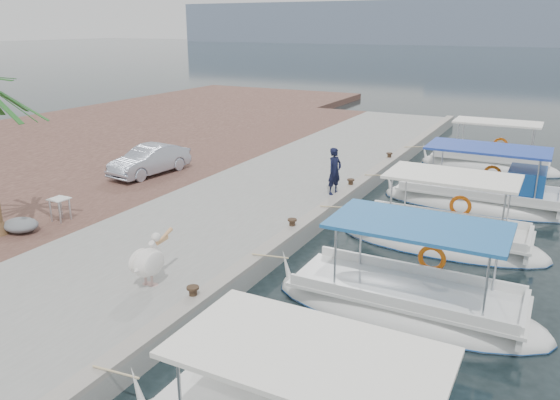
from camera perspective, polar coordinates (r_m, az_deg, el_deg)
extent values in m
plane|color=black|center=(15.29, -0.06, -6.82)|extent=(400.00, 400.00, 0.00)
cube|color=gray|center=(20.65, -1.02, 0.57)|extent=(6.00, 40.00, 0.50)
cube|color=gray|center=(19.44, 6.20, 0.32)|extent=(0.44, 40.00, 0.12)
cube|color=#4D2F28|center=(23.36, -11.87, 2.25)|extent=(4.00, 40.00, 0.50)
cube|color=#4D2F28|center=(30.57, -26.64, 4.36)|extent=(16.00, 60.00, 0.48)
cube|color=gray|center=(212.95, 9.81, 17.78)|extent=(140.00, 40.00, 14.00)
cube|color=white|center=(7.60, 2.98, -15.65)|extent=(3.71, 2.05, 0.08)
torus|color=#DC5B0B|center=(9.05, 6.70, -18.80)|extent=(0.68, 0.12, 0.68)
ellipsoid|color=silver|center=(13.26, 12.91, -11.17)|extent=(6.40, 2.29, 1.30)
ellipsoid|color=navy|center=(13.27, 12.91, -11.25)|extent=(6.43, 2.33, 0.22)
cube|color=silver|center=(13.03, 13.07, -9.25)|extent=(5.25, 1.97, 0.08)
cube|color=#2162A6|center=(12.35, 14.31, -2.58)|extent=(3.84, 2.11, 0.08)
cylinder|color=silver|center=(12.33, 5.78, -6.34)|extent=(0.05, 0.05, 1.60)
torus|color=#DC5B0B|center=(13.75, 15.59, -5.90)|extent=(0.68, 0.12, 0.68)
ellipsoid|color=silver|center=(17.27, 16.44, -4.43)|extent=(6.17, 2.22, 1.30)
ellipsoid|color=navy|center=(17.28, 16.43, -4.49)|extent=(6.20, 2.26, 0.22)
cube|color=silver|center=(17.09, 16.59, -2.88)|extent=(5.06, 1.91, 0.08)
cube|color=white|center=(16.58, 17.60, 2.35)|extent=(3.70, 2.04, 0.08)
cylinder|color=silver|center=(16.35, 11.49, -0.44)|extent=(0.05, 0.05, 1.60)
torus|color=#DC5B0B|center=(17.89, 18.33, -0.60)|extent=(0.68, 0.12, 0.68)
ellipsoid|color=silver|center=(21.38, 19.86, -0.47)|extent=(6.92, 2.30, 1.30)
ellipsoid|color=navy|center=(21.39, 19.86, -0.52)|extent=(6.95, 2.34, 0.22)
cube|color=silver|center=(21.24, 20.00, 0.81)|extent=(5.67, 1.98, 0.08)
cube|color=#203CA4|center=(20.83, 20.95, 5.06)|extent=(4.15, 2.11, 0.08)
cylinder|color=silver|center=(20.45, 15.59, 2.94)|extent=(0.05, 0.05, 1.60)
torus|color=#DC5B0B|center=(22.14, 21.30, 2.54)|extent=(0.68, 0.12, 0.68)
cube|color=navy|center=(20.98, 24.35, 1.65)|extent=(1.20, 1.61, 1.00)
ellipsoid|color=silver|center=(27.10, 20.96, 3.14)|extent=(6.19, 1.94, 1.30)
ellipsoid|color=navy|center=(27.10, 20.95, 3.10)|extent=(6.22, 1.98, 0.22)
cube|color=silver|center=(26.98, 21.07, 4.17)|extent=(5.08, 1.67, 0.08)
cube|color=white|center=(26.66, 21.79, 7.54)|extent=(3.71, 1.79, 0.08)
cylinder|color=silver|center=(26.29, 18.05, 5.94)|extent=(0.05, 0.05, 1.60)
torus|color=#DC5B0B|center=(27.76, 22.03, 5.37)|extent=(0.68, 0.12, 0.68)
cylinder|color=black|center=(12.52, -9.07, -9.66)|extent=(0.18, 0.18, 0.30)
cylinder|color=black|center=(12.45, -9.10, -9.04)|extent=(0.28, 0.28, 0.05)
cylinder|color=black|center=(16.43, 1.28, -2.58)|extent=(0.18, 0.18, 0.30)
cylinder|color=black|center=(16.37, 1.28, -2.09)|extent=(0.28, 0.28, 0.05)
cylinder|color=black|center=(20.81, 7.39, 1.71)|extent=(0.18, 0.18, 0.30)
cylinder|color=black|center=(20.77, 7.41, 2.11)|extent=(0.28, 0.28, 0.05)
cylinder|color=black|center=(25.42, 11.35, 4.47)|extent=(0.18, 0.18, 0.30)
cylinder|color=black|center=(25.39, 11.37, 4.80)|extent=(0.28, 0.28, 0.05)
cylinder|color=tan|center=(13.42, -13.89, -7.86)|extent=(0.06, 0.06, 0.36)
cylinder|color=tan|center=(13.32, -13.25, -8.01)|extent=(0.06, 0.06, 0.36)
ellipsoid|color=white|center=(13.20, -13.69, -6.37)|extent=(0.60, 0.90, 0.67)
cylinder|color=white|center=(13.32, -13.02, -4.77)|extent=(0.17, 0.32, 0.36)
sphere|color=white|center=(13.32, -12.83, -3.80)|extent=(0.22, 0.22, 0.22)
cone|color=#EAA566|center=(13.62, -12.01, -3.73)|extent=(0.17, 0.66, 0.26)
imported|color=black|center=(19.76, 5.74, 3.02)|extent=(0.57, 0.71, 1.71)
imported|color=#A3AABA|center=(23.02, -13.47, 4.08)|extent=(1.66, 3.73, 1.19)
ellipsoid|color=slate|center=(17.98, -25.46, -2.38)|extent=(1.10, 0.90, 0.40)
cylinder|color=silver|center=(18.45, -22.84, -1.05)|extent=(0.06, 0.06, 0.70)
cylinder|color=silver|center=(18.15, -22.02, -1.25)|extent=(0.06, 0.06, 0.70)
cylinder|color=silver|center=(18.69, -21.92, -0.70)|extent=(0.06, 0.06, 0.70)
cylinder|color=silver|center=(18.39, -21.10, -0.89)|extent=(0.06, 0.06, 0.70)
cube|color=white|center=(18.31, -22.10, 0.11)|extent=(0.55, 0.55, 0.03)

